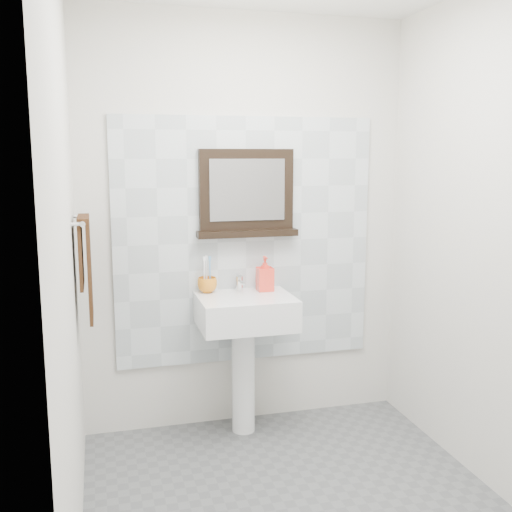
{
  "coord_description": "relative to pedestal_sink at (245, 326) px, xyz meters",
  "views": [
    {
      "loc": [
        -0.88,
        -2.43,
        1.68
      ],
      "look_at": [
        -0.08,
        0.55,
        1.15
      ],
      "focal_mm": 42.0,
      "sensor_mm": 36.0,
      "label": 1
    }
  ],
  "objects": [
    {
      "name": "back_wall",
      "position": [
        0.06,
        0.23,
        0.57
      ],
      "size": [
        2.0,
        0.01,
        2.5
      ],
      "primitive_type": "cube",
      "color": "silver",
      "rests_on": "ground"
    },
    {
      "name": "front_wall",
      "position": [
        0.06,
        -1.97,
        0.57
      ],
      "size": [
        2.0,
        0.01,
        2.5
      ],
      "primitive_type": "cube",
      "color": "silver",
      "rests_on": "ground"
    },
    {
      "name": "left_wall",
      "position": [
        -0.94,
        -0.87,
        0.57
      ],
      "size": [
        0.01,
        2.2,
        2.5
      ],
      "primitive_type": "cube",
      "color": "silver",
      "rests_on": "ground"
    },
    {
      "name": "right_wall",
      "position": [
        1.06,
        -0.87,
        0.57
      ],
      "size": [
        0.01,
        2.2,
        2.5
      ],
      "primitive_type": "cube",
      "color": "silver",
      "rests_on": "ground"
    },
    {
      "name": "splashback",
      "position": [
        0.06,
        0.21,
        0.47
      ],
      "size": [
        1.6,
        0.02,
        1.5
      ],
      "primitive_type": "cube",
      "color": "silver",
      "rests_on": "back_wall"
    },
    {
      "name": "pedestal_sink",
      "position": [
        0.0,
        0.0,
        0.0
      ],
      "size": [
        0.55,
        0.44,
        0.96
      ],
      "color": "white",
      "rests_on": "ground"
    },
    {
      "name": "toothbrush_cup",
      "position": [
        -0.2,
        0.14,
        0.23
      ],
      "size": [
        0.13,
        0.13,
        0.09
      ],
      "primitive_type": "imported",
      "rotation": [
        0.0,
        0.0,
        0.13
      ],
      "color": "orange",
      "rests_on": "pedestal_sink"
    },
    {
      "name": "toothbrushes",
      "position": [
        -0.2,
        0.14,
        0.31
      ],
      "size": [
        0.05,
        0.04,
        0.21
      ],
      "color": "white",
      "rests_on": "toothbrush_cup"
    },
    {
      "name": "soap_dispenser",
      "position": [
        0.15,
        0.1,
        0.29
      ],
      "size": [
        0.1,
        0.1,
        0.21
      ],
      "primitive_type": "imported",
      "rotation": [
        0.0,
        0.0,
        -0.01
      ],
      "color": "#FF1E30",
      "rests_on": "pedestal_sink"
    },
    {
      "name": "framed_mirror",
      "position": [
        0.06,
        0.19,
        0.76
      ],
      "size": [
        0.61,
        0.11,
        0.52
      ],
      "color": "black",
      "rests_on": "back_wall"
    },
    {
      "name": "towel_bar",
      "position": [
        -0.89,
        -0.11,
        0.67
      ],
      "size": [
        0.07,
        0.4,
        0.03
      ],
      "color": "silver",
      "rests_on": "left_wall"
    },
    {
      "name": "hand_towel",
      "position": [
        -0.88,
        -0.11,
        0.46
      ],
      "size": [
        0.06,
        0.3,
        0.55
      ],
      "color": "black",
      "rests_on": "towel_bar"
    }
  ]
}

